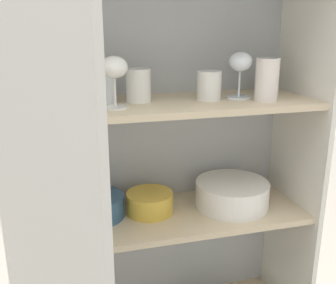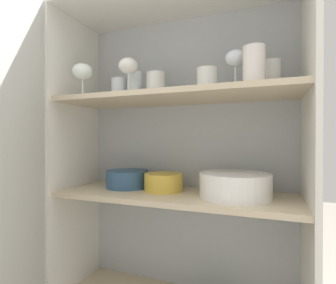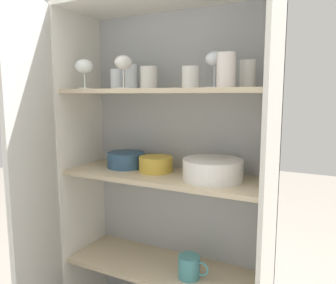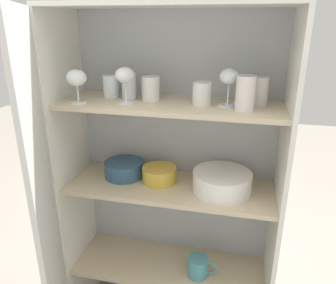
# 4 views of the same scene
# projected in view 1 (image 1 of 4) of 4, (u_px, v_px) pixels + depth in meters

# --- Properties ---
(cupboard_back_panel) EXTENTS (0.97, 0.02, 1.54)m
(cupboard_back_panel) POSITION_uv_depth(u_px,v_px,m) (156.00, 198.00, 1.49)
(cupboard_back_panel) COLOR #B2B7BC
(cupboard_back_panel) RESTS_ON ground_plane
(cupboard_side_left) EXTENTS (0.02, 0.35, 1.54)m
(cupboard_side_left) POSITION_uv_depth(u_px,v_px,m) (20.00, 237.00, 1.22)
(cupboard_side_left) COLOR white
(cupboard_side_left) RESTS_ON ground_plane
(cupboard_side_right) EXTENTS (0.02, 0.35, 1.54)m
(cupboard_side_right) POSITION_uv_depth(u_px,v_px,m) (291.00, 202.00, 1.46)
(cupboard_side_right) COLOR white
(cupboard_side_right) RESTS_ON ground_plane
(shelf_board_middle) EXTENTS (0.93, 0.32, 0.02)m
(shelf_board_middle) POSITION_uv_depth(u_px,v_px,m) (168.00, 217.00, 1.34)
(shelf_board_middle) COLOR beige
(shelf_board_upper) EXTENTS (0.93, 0.32, 0.02)m
(shelf_board_upper) POSITION_uv_depth(u_px,v_px,m) (168.00, 105.00, 1.22)
(shelf_board_upper) COLOR beige
(tumbler_glass_0) EXTENTS (0.06, 0.06, 0.11)m
(tumbler_glass_0) POSITION_uv_depth(u_px,v_px,m) (105.00, 84.00, 1.19)
(tumbler_glass_0) COLOR white
(tumbler_glass_0) RESTS_ON shelf_board_upper
(tumbler_glass_1) EXTENTS (0.08, 0.08, 0.10)m
(tumbler_glass_1) POSITION_uv_depth(u_px,v_px,m) (138.00, 85.00, 1.21)
(tumbler_glass_1) COLOR white
(tumbler_glass_1) RESTS_ON shelf_board_upper
(tumbler_glass_2) EXTENTS (0.07, 0.07, 0.10)m
(tumbler_glass_2) POSITION_uv_depth(u_px,v_px,m) (76.00, 88.00, 1.18)
(tumbler_glass_2) COLOR white
(tumbler_glass_2) RESTS_ON shelf_board_upper
(tumbler_glass_3) EXTENTS (0.08, 0.08, 0.09)m
(tumbler_glass_3) POSITION_uv_depth(u_px,v_px,m) (209.00, 86.00, 1.24)
(tumbler_glass_3) COLOR white
(tumbler_glass_3) RESTS_ON shelf_board_upper
(tumbler_glass_4) EXTENTS (0.07, 0.07, 0.13)m
(tumbler_glass_4) POSITION_uv_depth(u_px,v_px,m) (267.00, 80.00, 1.22)
(tumbler_glass_4) COLOR silver
(tumbler_glass_4) RESTS_ON shelf_board_upper
(tumbler_glass_5) EXTENTS (0.07, 0.07, 0.11)m
(tumbler_glass_5) POSITION_uv_depth(u_px,v_px,m) (265.00, 78.00, 1.34)
(tumbler_glass_5) COLOR white
(tumbler_glass_5) RESTS_ON shelf_board_upper
(wine_glass_0) EXTENTS (0.08, 0.08, 0.15)m
(wine_glass_0) POSITION_uv_depth(u_px,v_px,m) (240.00, 65.00, 1.25)
(wine_glass_0) COLOR white
(wine_glass_0) RESTS_ON shelf_board_upper
(wine_glass_1) EXTENTS (0.08, 0.08, 0.15)m
(wine_glass_1) POSITION_uv_depth(u_px,v_px,m) (114.00, 70.00, 1.09)
(wine_glass_1) COLOR white
(wine_glass_1) RESTS_ON shelf_board_upper
(wine_glass_2) EXTENTS (0.08, 0.08, 0.14)m
(wine_glass_2) POSITION_uv_depth(u_px,v_px,m) (41.00, 78.00, 1.02)
(wine_glass_2) COLOR white
(wine_glass_2) RESTS_ON shelf_board_upper
(plate_stack_white) EXTENTS (0.26, 0.26, 0.09)m
(plate_stack_white) POSITION_uv_depth(u_px,v_px,m) (232.00, 194.00, 1.38)
(plate_stack_white) COLOR white
(plate_stack_white) RESTS_ON shelf_board_middle
(mixing_bowl_large) EXTENTS (0.19, 0.19, 0.08)m
(mixing_bowl_large) POSITION_uv_depth(u_px,v_px,m) (96.00, 205.00, 1.30)
(mixing_bowl_large) COLOR #33567A
(mixing_bowl_large) RESTS_ON shelf_board_middle
(serving_bowl_small) EXTENTS (0.16, 0.16, 0.07)m
(serving_bowl_small) POSITION_uv_depth(u_px,v_px,m) (150.00, 202.00, 1.34)
(serving_bowl_small) COLOR gold
(serving_bowl_small) RESTS_ON shelf_board_middle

